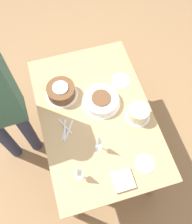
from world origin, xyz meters
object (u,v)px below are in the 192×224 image
at_px(cake_front_chocolate, 61,91).
at_px(wine_glass_near, 99,140).
at_px(cake_back_decorated, 138,113).
at_px(wine_glass_far, 78,171).
at_px(cake_center_white, 101,100).

relative_size(cake_front_chocolate, wine_glass_near, 1.16).
distance_m(cake_front_chocolate, cake_back_decorated, 0.66).
bearing_deg(cake_back_decorated, wine_glass_far, -59.86).
distance_m(cake_front_chocolate, wine_glass_far, 0.71).
xyz_separation_m(wine_glass_near, wine_glass_far, (0.17, -0.20, -0.02)).
height_order(cake_back_decorated, wine_glass_near, wine_glass_near).
bearing_deg(wine_glass_far, wine_glass_near, 130.46).
bearing_deg(cake_front_chocolate, cake_back_decorated, 55.83).
xyz_separation_m(cake_front_chocolate, cake_back_decorated, (0.37, 0.55, 0.00)).
bearing_deg(wine_glass_near, cake_back_decorated, 113.72).
height_order(cake_center_white, wine_glass_near, wine_glass_near).
relative_size(cake_front_chocolate, wine_glass_far, 1.31).
distance_m(cake_back_decorated, wine_glass_near, 0.43).
distance_m(cake_back_decorated, wine_glass_far, 0.67).
xyz_separation_m(cake_back_decorated, wine_glass_near, (0.17, -0.38, 0.10)).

